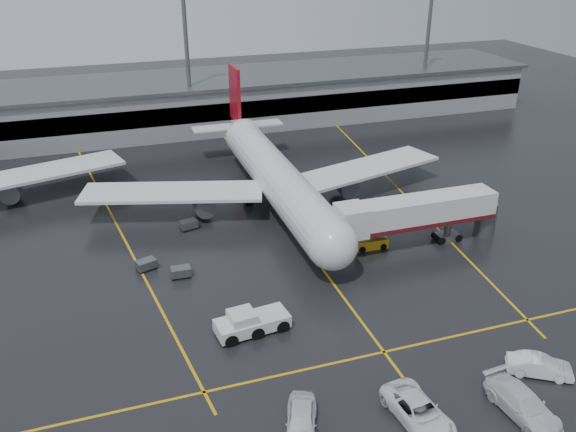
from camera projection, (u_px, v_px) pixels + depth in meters
name	position (u px, v px, depth m)	size (l,w,h in m)	color
ground	(299.00, 237.00, 69.21)	(220.00, 220.00, 0.00)	black
apron_line_centre	(299.00, 237.00, 69.21)	(0.25, 90.00, 0.02)	gold
apron_line_stop	(384.00, 352.00, 50.41)	(60.00, 0.25, 0.02)	gold
apron_line_left	(117.00, 225.00, 72.10)	(0.25, 70.00, 0.02)	gold
apron_line_right	(397.00, 187.00, 82.85)	(0.25, 70.00, 0.02)	gold
terminal	(213.00, 100.00, 108.29)	(122.00, 19.00, 8.60)	gray
light_mast_mid	(187.00, 51.00, 97.39)	(3.00, 1.20, 25.45)	#595B60
light_mast_right	(428.00, 37.00, 110.12)	(3.00, 1.20, 25.45)	#595B60
main_airliner	(274.00, 175.00, 75.67)	(48.80, 45.60, 14.10)	silver
jet_bridge	(418.00, 214.00, 65.73)	(19.90, 3.40, 6.05)	silver
pushback_tractor	(250.00, 323.00, 52.59)	(6.83, 3.51, 2.35)	silver
belt_loader	(370.00, 243.00, 66.76)	(3.89, 1.97, 2.41)	gold
service_van_a	(419.00, 412.00, 42.93)	(3.03, 6.56, 1.82)	white
service_van_b	(523.00, 404.00, 43.55)	(2.68, 6.60, 1.92)	silver
service_van_c	(540.00, 366.00, 47.52)	(1.77, 5.08, 1.67)	white
service_van_d	(301.00, 421.00, 42.09)	(2.18, 5.43, 1.85)	white
baggage_cart_a	(181.00, 272.00, 61.08)	(2.04, 1.37, 1.12)	#595B60
baggage_cart_b	(146.00, 264.00, 62.43)	(2.31, 1.88, 1.12)	#595B60
baggage_cart_c	(189.00, 224.00, 70.90)	(2.26, 1.75, 1.12)	#595B60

